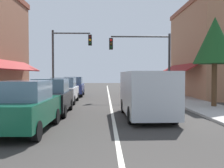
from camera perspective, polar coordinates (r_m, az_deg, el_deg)
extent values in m
plane|color=#33302D|center=(21.29, -0.55, -3.26)|extent=(80.00, 80.00, 0.00)
cube|color=#A39E99|center=(21.89, -15.12, -3.03)|extent=(2.60, 56.00, 0.12)
cube|color=#A39E99|center=(22.07, 13.90, -2.98)|extent=(2.60, 56.00, 0.12)
cube|color=silver|center=(21.29, -0.55, -3.26)|extent=(0.14, 52.00, 0.01)
cube|color=maroon|center=(16.30, -22.76, 4.09)|extent=(1.27, 11.76, 0.73)
cube|color=slate|center=(19.68, -21.25, 11.81)|extent=(0.08, 1.10, 1.30)
cube|color=#9E6B4C|center=(25.04, 20.28, 6.37)|extent=(4.18, 10.00, 7.83)
cube|color=brown|center=(25.69, 20.40, 15.56)|extent=(4.38, 10.20, 0.40)
cube|color=slate|center=(24.30, 15.76, 0.63)|extent=(0.08, 7.60, 1.80)
cube|color=maroon|center=(24.12, 14.40, 3.48)|extent=(1.27, 8.40, 0.73)
cube|color=slate|center=(22.50, 17.57, 11.33)|extent=(0.08, 1.10, 1.30)
cube|color=slate|center=(26.65, 14.43, 9.89)|extent=(0.08, 1.10, 1.30)
cube|color=#0F4C33|center=(9.54, -18.58, -5.69)|extent=(1.81, 4.14, 0.80)
cube|color=slate|center=(9.38, -18.83, -1.35)|extent=(1.56, 2.03, 0.66)
cylinder|color=black|center=(11.12, -20.25, -6.70)|extent=(0.21, 0.62, 0.62)
cylinder|color=black|center=(10.69, -12.20, -6.97)|extent=(0.21, 0.62, 0.62)
cylinder|color=black|center=(8.10, -16.20, -9.91)|extent=(0.21, 0.62, 0.62)
cube|color=black|center=(13.49, -13.10, -3.39)|extent=(1.81, 4.13, 0.80)
cube|color=slate|center=(13.34, -13.20, -0.31)|extent=(1.56, 2.03, 0.66)
cylinder|color=black|center=(15.00, -15.13, -4.39)|extent=(0.21, 0.62, 0.62)
cylinder|color=black|center=(14.75, -9.10, -4.46)|extent=(0.21, 0.62, 0.62)
cylinder|color=black|center=(12.40, -17.83, -5.77)|extent=(0.21, 0.62, 0.62)
cylinder|color=black|center=(12.08, -10.53, -5.91)|extent=(0.21, 0.62, 0.62)
cube|color=silver|center=(18.56, -10.46, -1.89)|extent=(1.81, 4.14, 0.80)
cube|color=slate|center=(18.42, -10.51, 0.36)|extent=(1.56, 2.03, 0.66)
cylinder|color=black|center=(20.04, -12.18, -2.75)|extent=(0.21, 0.62, 0.62)
cylinder|color=black|center=(19.84, -7.66, -2.77)|extent=(0.21, 0.62, 0.62)
cylinder|color=black|center=(17.39, -13.63, -3.50)|extent=(0.21, 0.62, 0.62)
cylinder|color=black|center=(17.16, -8.43, -3.54)|extent=(0.21, 0.62, 0.62)
cube|color=navy|center=(24.19, -8.37, -0.96)|extent=(1.84, 4.15, 0.80)
cube|color=slate|center=(24.07, -8.40, 0.77)|extent=(1.58, 2.04, 0.66)
cylinder|color=black|center=(25.64, -9.85, -1.69)|extent=(0.22, 0.63, 0.62)
cylinder|color=black|center=(25.51, -6.32, -1.69)|extent=(0.22, 0.63, 0.62)
cylinder|color=black|center=(22.96, -10.64, -2.13)|extent=(0.22, 0.63, 0.62)
cylinder|color=black|center=(22.81, -6.69, -2.14)|extent=(0.22, 0.63, 0.62)
cube|color=#B2B7BC|center=(12.05, 7.48, -1.82)|extent=(2.07, 5.04, 1.90)
cube|color=slate|center=(14.39, 5.78, 0.53)|extent=(1.73, 0.31, 0.84)
cube|color=black|center=(14.64, 5.66, -3.82)|extent=(1.87, 0.24, 0.24)
cylinder|color=black|center=(13.53, 2.59, -4.81)|extent=(0.26, 0.73, 0.72)
cylinder|color=black|center=(13.81, 9.92, -4.70)|extent=(0.26, 0.73, 0.72)
cylinder|color=black|center=(10.48, 4.20, -6.83)|extent=(0.26, 0.73, 0.72)
cylinder|color=black|center=(10.83, 13.56, -6.59)|extent=(0.26, 0.73, 0.72)
cylinder|color=#333333|center=(21.41, 12.45, 3.76)|extent=(0.18, 0.18, 5.26)
cylinder|color=#333333|center=(21.18, 6.23, 10.29)|extent=(4.69, 0.12, 0.12)
cube|color=black|center=(20.74, -0.21, 8.80)|extent=(0.30, 0.24, 0.90)
sphere|color=red|center=(20.64, -0.21, 9.62)|extent=(0.20, 0.20, 0.20)
sphere|color=#3D2D0C|center=(20.61, -0.21, 8.84)|extent=(0.20, 0.20, 0.20)
sphere|color=#0C3316|center=(20.58, -0.21, 8.07)|extent=(0.20, 0.20, 0.20)
cylinder|color=#333333|center=(22.76, -12.81, 4.28)|extent=(0.18, 0.18, 5.75)
cylinder|color=#333333|center=(22.76, -8.88, 10.95)|extent=(3.17, 0.12, 0.12)
cube|color=black|center=(22.35, -4.84, 9.57)|extent=(0.30, 0.24, 0.90)
sphere|color=#420F0F|center=(22.26, -4.86, 10.33)|extent=(0.20, 0.20, 0.20)
sphere|color=yellow|center=(22.22, -4.85, 9.62)|extent=(0.20, 0.20, 0.20)
sphere|color=#0C3316|center=(22.18, -4.85, 8.90)|extent=(0.20, 0.20, 0.20)
cylinder|color=#4C331E|center=(16.47, 21.51, 0.26)|extent=(0.30, 0.30, 3.00)
cone|color=#19471E|center=(16.58, 21.63, 8.91)|extent=(2.49, 2.49, 2.74)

